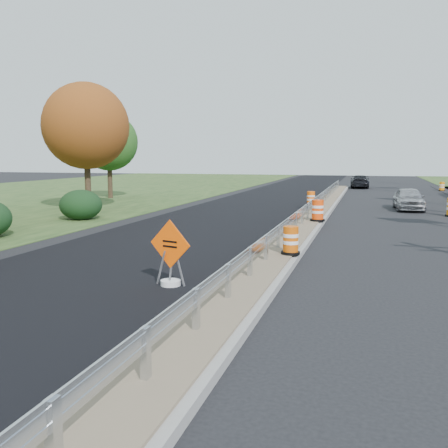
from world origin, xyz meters
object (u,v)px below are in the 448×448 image
(caution_sign, at_px, (170,269))
(barrel_shoulder_far, at_px, (442,187))
(barrel_median_near, at_px, (291,241))
(barrel_median_mid, at_px, (318,211))
(car_dark_far, at_px, (360,182))
(barrel_median_far, at_px, (311,199))
(car_silver, at_px, (409,199))

(caution_sign, relative_size, barrel_shoulder_far, 2.00)
(caution_sign, height_order, barrel_median_near, caution_sign)
(barrel_median_mid, distance_m, car_dark_far, 29.24)
(barrel_median_mid, distance_m, barrel_shoulder_far, 28.17)
(barrel_median_mid, bearing_deg, caution_sign, -101.45)
(barrel_median_near, distance_m, barrel_median_mid, 8.09)
(barrel_median_far, relative_size, barrel_shoulder_far, 1.04)
(caution_sign, distance_m, barrel_median_far, 18.89)
(barrel_median_far, height_order, car_silver, car_silver)
(car_dark_far, bearing_deg, caution_sign, 83.04)
(car_silver, bearing_deg, barrel_median_far, -169.54)
(caution_sign, height_order, car_dark_far, caution_sign)
(barrel_median_mid, xyz_separation_m, car_silver, (4.48, 8.45, -0.02))
(barrel_median_near, distance_m, barrel_median_far, 15.23)
(caution_sign, bearing_deg, car_dark_far, 100.32)
(car_silver, distance_m, car_dark_far, 21.00)
(car_silver, height_order, car_dark_far, car_silver)
(barrel_median_mid, relative_size, barrel_shoulder_far, 1.18)
(barrel_median_mid, relative_size, car_dark_far, 0.22)
(caution_sign, distance_m, barrel_shoulder_far, 40.10)
(barrel_median_far, xyz_separation_m, car_dark_far, (2.40, 22.11, 0.01))
(barrel_median_near, bearing_deg, caution_sign, -123.05)
(barrel_median_mid, bearing_deg, barrel_shoulder_far, 72.12)
(caution_sign, xyz_separation_m, car_dark_far, (3.68, 40.95, 0.23))
(barrel_median_mid, bearing_deg, car_silver, 62.06)
(caution_sign, bearing_deg, barrel_shoulder_far, 89.49)
(barrel_median_near, bearing_deg, barrel_median_far, 94.14)
(barrel_median_far, bearing_deg, car_silver, 13.61)
(barrel_median_near, xyz_separation_m, car_silver, (4.48, 16.54, 0.04))
(car_silver, bearing_deg, barrel_shoulder_far, 74.06)
(barrel_median_near, height_order, barrel_median_far, barrel_median_far)
(caution_sign, height_order, car_silver, caution_sign)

